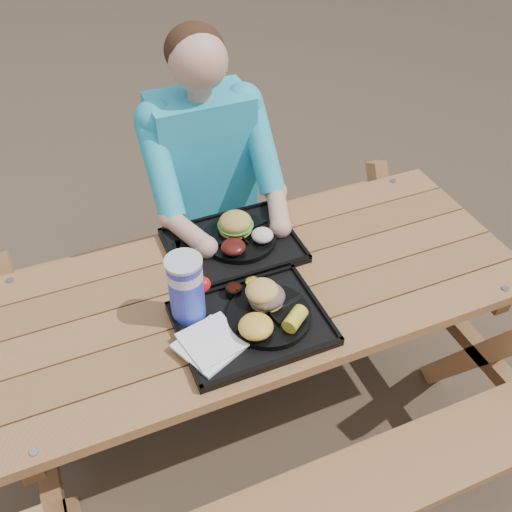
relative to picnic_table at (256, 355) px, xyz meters
name	(u,v)px	position (x,y,z in m)	size (l,w,h in m)	color
ground	(256,411)	(0.00, 0.00, -0.38)	(60.00, 60.00, 0.00)	#999999
picnic_table	(256,355)	(0.00, 0.00, 0.00)	(1.80, 1.49, 0.75)	#999999
tray_near	(252,324)	(-0.08, -0.16, 0.39)	(0.45, 0.35, 0.02)	black
tray_far	(233,246)	(0.00, 0.20, 0.39)	(0.45, 0.35, 0.02)	black
plate_near	(269,316)	(-0.03, -0.17, 0.41)	(0.26, 0.26, 0.02)	black
plate_far	(240,238)	(0.03, 0.21, 0.41)	(0.26, 0.26, 0.02)	black
napkin_stack	(210,345)	(-0.23, -0.20, 0.40)	(0.17, 0.17, 0.02)	white
soda_cup	(186,289)	(-0.25, -0.05, 0.50)	(0.11, 0.11, 0.21)	#1C2AD2
condiment_bbq	(234,291)	(-0.09, -0.03, 0.41)	(0.05, 0.05, 0.03)	black
condiment_mustard	(253,285)	(-0.02, -0.03, 0.41)	(0.05, 0.05, 0.03)	yellow
sandwich	(267,289)	(-0.01, -0.12, 0.47)	(0.11, 0.11, 0.11)	#E3AC50
mac_cheese	(256,326)	(-0.09, -0.22, 0.44)	(0.10, 0.10, 0.05)	yellow
corn_cob	(295,319)	(0.03, -0.23, 0.44)	(0.08, 0.08, 0.05)	yellow
cutlery_far	(183,254)	(-0.18, 0.21, 0.40)	(0.03, 0.17, 0.01)	black
burger	(235,219)	(0.02, 0.25, 0.47)	(0.12, 0.12, 0.11)	gold
baked_beans	(233,247)	(-0.02, 0.14, 0.43)	(0.09, 0.09, 0.04)	#4A110E
potato_salad	(262,235)	(0.09, 0.16, 0.44)	(0.08, 0.08, 0.04)	silver
diner	(208,206)	(0.04, 0.61, 0.27)	(0.48, 0.84, 1.28)	#1AADB7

